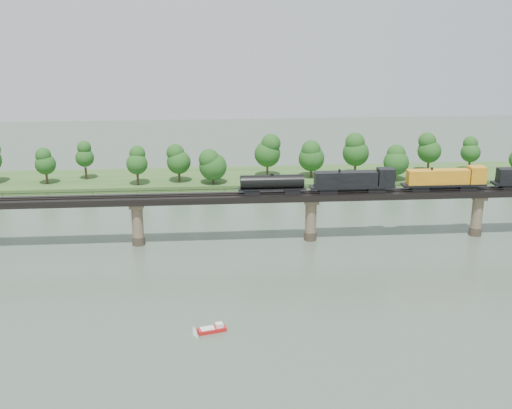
{
  "coord_description": "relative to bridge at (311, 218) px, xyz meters",
  "views": [
    {
      "loc": [
        -24.12,
        -110.29,
        52.7
      ],
      "look_at": [
        -12.83,
        30.0,
        9.0
      ],
      "focal_mm": 45.0,
      "sensor_mm": 36.0,
      "label": 1
    }
  ],
  "objects": [
    {
      "name": "ground",
      "position": [
        0.0,
        -30.0,
        -5.46
      ],
      "size": [
        400.0,
        400.0,
        0.0
      ],
      "primitive_type": "plane",
      "color": "#3B4B3C",
      "rests_on": "ground"
    },
    {
      "name": "far_treeline",
      "position": [
        -8.21,
        50.52,
        3.37
      ],
      "size": [
        289.06,
        17.54,
        13.6
      ],
      "color": "#382619",
      "rests_on": "far_bank"
    },
    {
      "name": "bridge_superstructure",
      "position": [
        0.0,
        0.0,
        6.33
      ],
      "size": [
        220.0,
        4.9,
        0.75
      ],
      "color": "black",
      "rests_on": "bridge"
    },
    {
      "name": "motorboat",
      "position": [
        -23.72,
        -42.85,
        -5.0
      ],
      "size": [
        5.1,
        2.96,
        1.35
      ],
      "rotation": [
        0.0,
        0.0,
        0.27
      ],
      "color": "red",
      "rests_on": "ground"
    },
    {
      "name": "far_bank",
      "position": [
        0.0,
        55.0,
        -4.66
      ],
      "size": [
        300.0,
        24.0,
        1.6
      ],
      "primitive_type": "cube",
      "color": "#305321",
      "rests_on": "ground"
    },
    {
      "name": "freight_train",
      "position": [
        24.11,
        0.0,
        8.66
      ],
      "size": [
        79.62,
        3.1,
        5.48
      ],
      "color": "black",
      "rests_on": "bridge"
    },
    {
      "name": "bridge",
      "position": [
        0.0,
        0.0,
        0.0
      ],
      "size": [
        236.0,
        30.0,
        11.5
      ],
      "color": "#473A2D",
      "rests_on": "ground"
    }
  ]
}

